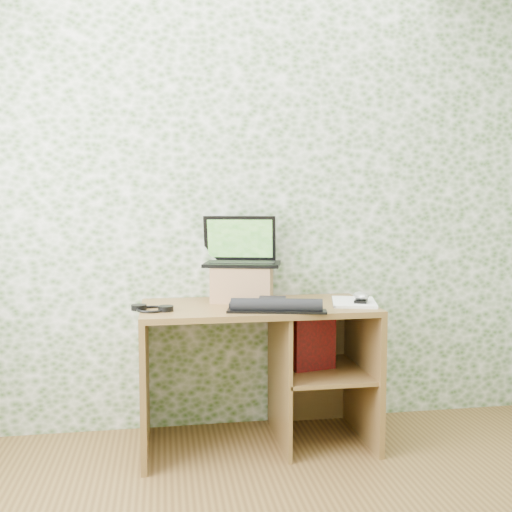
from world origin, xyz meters
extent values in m
plane|color=silver|center=(0.00, 1.75, 1.30)|extent=(3.50, 0.00, 3.50)
cube|color=brown|center=(0.00, 1.44, 0.73)|extent=(1.20, 0.60, 0.03)
cube|color=brown|center=(-0.58, 1.44, 0.36)|extent=(0.03, 0.60, 0.72)
cube|color=brown|center=(0.58, 1.44, 0.36)|extent=(0.03, 0.60, 0.72)
cube|color=brown|center=(0.12, 1.44, 0.36)|extent=(0.02, 0.56, 0.72)
cube|color=brown|center=(0.35, 1.44, 0.38)|extent=(0.46, 0.56, 0.02)
cube|color=brown|center=(0.36, 1.73, 0.36)|extent=(0.48, 0.02, 0.72)
cube|color=brown|center=(-0.06, 1.58, 0.85)|extent=(0.38, 0.34, 0.19)
cube|color=black|center=(-0.06, 1.58, 0.95)|extent=(0.46, 0.37, 0.02)
cube|color=black|center=(-0.06, 1.57, 0.96)|extent=(0.37, 0.23, 0.00)
cube|color=black|center=(-0.06, 1.70, 1.09)|extent=(0.41, 0.16, 0.25)
cube|color=#1B5217|center=(-0.06, 1.69, 1.08)|extent=(0.36, 0.14, 0.21)
cube|color=black|center=(0.06, 1.33, 0.77)|extent=(0.45, 0.25, 0.03)
cube|color=black|center=(0.06, 1.33, 0.78)|extent=(0.16, 0.16, 0.05)
cylinder|color=black|center=(0.06, 1.22, 0.78)|extent=(0.45, 0.17, 0.07)
cube|color=black|center=(0.06, 1.21, 0.76)|extent=(0.49, 0.20, 0.01)
torus|color=black|center=(-0.54, 1.36, 0.76)|extent=(0.20, 0.20, 0.01)
cylinder|color=black|center=(-0.61, 1.39, 0.76)|extent=(0.08, 0.08, 0.03)
cylinder|color=black|center=(-0.47, 1.33, 0.76)|extent=(0.08, 0.08, 0.03)
cube|color=white|center=(0.51, 1.39, 0.76)|extent=(0.30, 0.36, 0.01)
ellipsoid|color=#B6B6B8|center=(0.54, 1.35, 0.79)|extent=(0.12, 0.14, 0.04)
cylinder|color=black|center=(0.58, 1.44, 0.77)|extent=(0.06, 0.15, 0.01)
cube|color=maroon|center=(0.31, 1.44, 0.53)|extent=(0.24, 0.13, 0.28)
camera|label=1|loc=(-0.48, -1.47, 1.26)|focal=40.00mm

